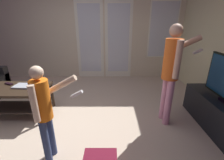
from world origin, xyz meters
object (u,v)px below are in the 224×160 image
(person_adult, at_px, (172,68))
(cup_near_edge, at_px, (35,86))
(person_child, at_px, (44,108))
(laptop_closed, at_px, (24,86))
(dvd_remote_slim, at_px, (9,84))
(coffee_table, at_px, (18,95))

(person_adult, bearing_deg, cup_near_edge, 176.24)
(person_child, height_order, laptop_closed, person_child)
(laptop_closed, distance_m, dvd_remote_slim, 0.33)
(laptop_closed, bearing_deg, cup_near_edge, -18.28)
(laptop_closed, bearing_deg, person_child, -47.11)
(person_child, distance_m, cup_near_edge, 1.04)
(laptop_closed, relative_size, dvd_remote_slim, 1.79)
(person_child, height_order, dvd_remote_slim, person_child)
(person_adult, distance_m, person_child, 1.78)
(laptop_closed, distance_m, cup_near_edge, 0.28)
(person_adult, distance_m, cup_near_edge, 2.17)
(person_adult, bearing_deg, laptop_closed, 174.10)
(coffee_table, height_order, dvd_remote_slim, dvd_remote_slim)
(coffee_table, distance_m, dvd_remote_slim, 0.31)
(coffee_table, xyz_separation_m, cup_near_edge, (0.35, -0.05, 0.19))
(person_adult, xyz_separation_m, laptop_closed, (-2.40, 0.25, -0.40))
(dvd_remote_slim, bearing_deg, person_adult, 18.36)
(person_child, bearing_deg, coffee_table, 133.38)
(person_adult, height_order, person_child, person_adult)
(dvd_remote_slim, bearing_deg, laptop_closed, 8.46)
(coffee_table, xyz_separation_m, person_adult, (2.49, -0.19, 0.55))
(person_adult, bearing_deg, coffee_table, 175.58)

